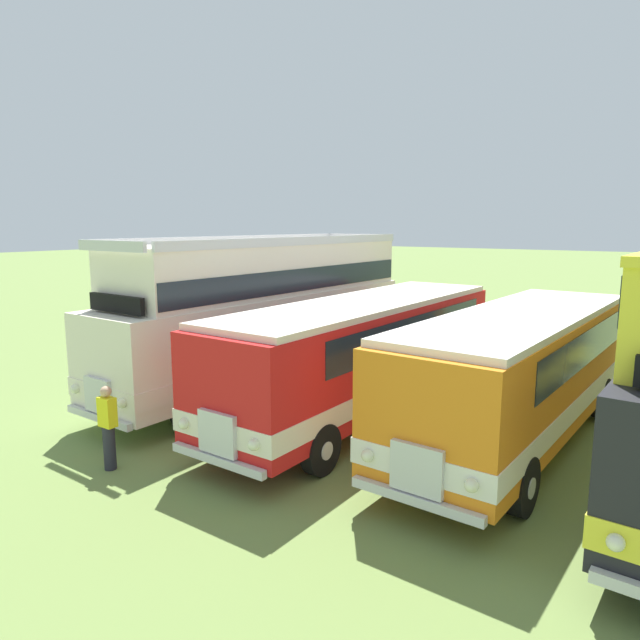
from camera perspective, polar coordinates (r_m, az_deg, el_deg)
bus_first_in_row at (r=17.19m, az=-5.11°, el=1.14°), size 2.99×11.53×4.52m
bus_second_in_row at (r=14.56m, az=4.60°, el=-2.84°), size 2.85×10.51×2.99m
bus_third_in_row at (r=13.42m, az=19.43°, el=-4.46°), size 3.07×9.85×2.99m
marshal_person at (r=12.30m, az=-20.42°, el=-9.99°), size 0.36×0.24×1.73m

